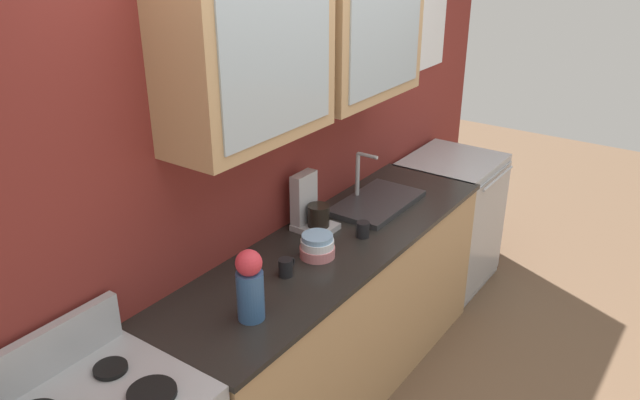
# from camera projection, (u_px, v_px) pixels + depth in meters

# --- Properties ---
(ground_plane) EXTENTS (10.00, 10.00, 0.00)m
(ground_plane) POSITION_uv_depth(u_px,v_px,m) (334.00, 385.00, 3.43)
(ground_plane) COLOR brown
(back_wall_unit) EXTENTS (4.36, 0.41, 2.55)m
(back_wall_unit) POSITION_uv_depth(u_px,v_px,m) (285.00, 126.00, 3.01)
(back_wall_unit) COLOR maroon
(back_wall_unit) RESTS_ON ground_plane
(counter) EXTENTS (2.15, 0.61, 0.89)m
(counter) POSITION_uv_depth(u_px,v_px,m) (335.00, 317.00, 3.25)
(counter) COLOR tan
(counter) RESTS_ON ground_plane
(sink_faucet) EXTENTS (0.55, 0.32, 0.28)m
(sink_faucet) POSITION_uv_depth(u_px,v_px,m) (376.00, 202.00, 3.43)
(sink_faucet) COLOR #2D2D30
(sink_faucet) RESTS_ON counter
(bowl_stack) EXTENTS (0.17, 0.17, 0.11)m
(bowl_stack) POSITION_uv_depth(u_px,v_px,m) (317.00, 246.00, 2.90)
(bowl_stack) COLOR #D87F84
(bowl_stack) RESTS_ON counter
(vase) EXTENTS (0.11, 0.11, 0.30)m
(vase) POSITION_uv_depth(u_px,v_px,m) (250.00, 285.00, 2.42)
(vase) COLOR #33598C
(vase) RESTS_ON counter
(cup_near_sink) EXTENTS (0.10, 0.06, 0.08)m
(cup_near_sink) POSITION_uv_depth(u_px,v_px,m) (363.00, 229.00, 3.09)
(cup_near_sink) COLOR black
(cup_near_sink) RESTS_ON counter
(cup_near_bowls) EXTENTS (0.10, 0.06, 0.08)m
(cup_near_bowls) POSITION_uv_depth(u_px,v_px,m) (286.00, 267.00, 2.75)
(cup_near_bowls) COLOR black
(cup_near_bowls) RESTS_ON counter
(dishwasher) EXTENTS (0.64, 0.60, 0.89)m
(dishwasher) POSITION_uv_depth(u_px,v_px,m) (448.00, 221.00, 4.27)
(dishwasher) COLOR #ADAFB5
(dishwasher) RESTS_ON ground_plane
(coffee_maker) EXTENTS (0.17, 0.20, 0.29)m
(coffee_maker) POSITION_uv_depth(u_px,v_px,m) (310.00, 209.00, 3.14)
(coffee_maker) COLOR #B7B7BC
(coffee_maker) RESTS_ON counter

